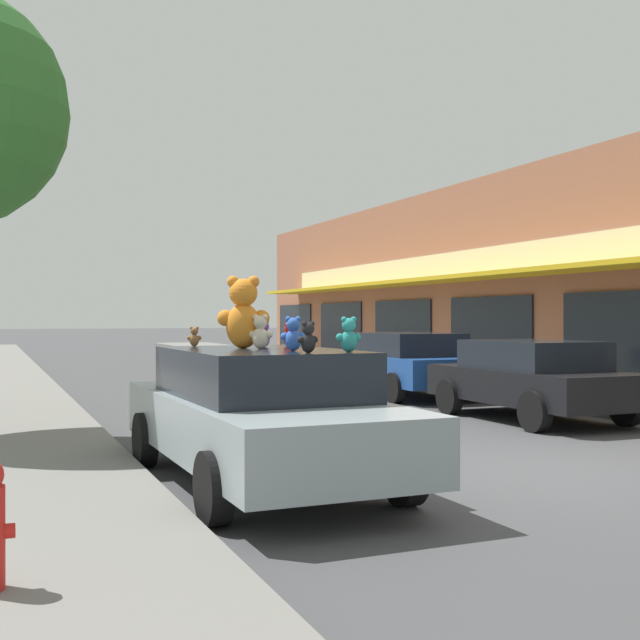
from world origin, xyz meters
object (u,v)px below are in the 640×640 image
(teddy_bear_purple, at_px, (264,334))
(teddy_bear_cream, at_px, (260,332))
(teddy_bear_teal, at_px, (349,335))
(teddy_bear_blue, at_px, (293,334))
(teddy_bear_black, at_px, (308,338))
(parked_car_far_right, at_px, (406,362))
(teddy_bear_yellow, at_px, (242,335))
(teddy_bear_brown, at_px, (194,337))
(plush_art_car, at_px, (260,412))
(teddy_bear_giant, at_px, (243,313))
(teddy_bear_red, at_px, (289,335))
(parked_car_far_center, at_px, (533,377))

(teddy_bear_purple, bearing_deg, teddy_bear_cream, 41.88)
(teddy_bear_teal, height_order, teddy_bear_blue, teddy_bear_blue)
(teddy_bear_black, height_order, parked_car_far_right, teddy_bear_black)
(teddy_bear_yellow, height_order, teddy_bear_brown, teddy_bear_yellow)
(plush_art_car, relative_size, teddy_bear_giant, 6.05)
(teddy_bear_red, bearing_deg, teddy_bear_blue, 42.92)
(teddy_bear_cream, distance_m, teddy_bear_red, 0.99)
(teddy_bear_black, bearing_deg, teddy_bear_red, -114.84)
(parked_car_far_center, height_order, parked_car_far_right, parked_car_far_right)
(teddy_bear_cream, distance_m, parked_car_far_center, 6.85)
(teddy_bear_black, bearing_deg, parked_car_far_center, -153.58)
(plush_art_car, relative_size, teddy_bear_blue, 13.71)
(teddy_bear_brown, height_order, parked_car_far_center, teddy_bear_brown)
(teddy_bear_brown, height_order, parked_car_far_right, teddy_bear_brown)
(teddy_bear_yellow, bearing_deg, teddy_bear_purple, 127.56)
(teddy_bear_purple, distance_m, teddy_bear_yellow, 0.46)
(parked_car_far_center, relative_size, parked_car_far_right, 0.96)
(teddy_bear_blue, bearing_deg, teddy_bear_black, 108.13)
(teddy_bear_cream, xyz_separation_m, teddy_bear_red, (0.61, 0.77, -0.05))
(teddy_bear_purple, distance_m, teddy_bear_red, 0.46)
(teddy_bear_teal, relative_size, teddy_bear_black, 1.14)
(teddy_bear_red, xyz_separation_m, parked_car_far_center, (5.40, 2.41, -0.83))
(plush_art_car, height_order, parked_car_far_right, plush_art_car)
(teddy_bear_yellow, distance_m, teddy_bear_red, 0.55)
(teddy_bear_cream, relative_size, teddy_bear_blue, 1.07)
(parked_car_far_center, bearing_deg, teddy_bear_blue, -146.87)
(teddy_bear_purple, distance_m, teddy_bear_brown, 0.87)
(plush_art_car, distance_m, teddy_bear_red, 1.35)
(teddy_bear_giant, distance_m, parked_car_far_center, 6.90)
(teddy_bear_giant, relative_size, teddy_bear_red, 2.89)
(parked_car_far_right, bearing_deg, teddy_bear_yellow, -131.08)
(teddy_bear_red, bearing_deg, teddy_bear_black, 46.48)
(teddy_bear_giant, height_order, teddy_bear_cream, teddy_bear_giant)
(teddy_bear_yellow, relative_size, parked_car_far_center, 0.07)
(teddy_bear_cream, xyz_separation_m, teddy_bear_brown, (-0.47, 1.07, -0.07))
(teddy_bear_red, relative_size, parked_car_far_right, 0.07)
(parked_car_far_center, bearing_deg, parked_car_far_right, 90.00)
(teddy_bear_teal, xyz_separation_m, teddy_bear_cream, (-0.53, 1.13, 0.01))
(teddy_bear_purple, distance_m, teddy_bear_blue, 1.19)
(teddy_bear_yellow, bearing_deg, plush_art_car, 104.85)
(teddy_bear_giant, xyz_separation_m, teddy_bear_teal, (0.66, -1.35, -0.22))
(teddy_bear_purple, relative_size, teddy_bear_brown, 1.31)
(teddy_bear_cream, bearing_deg, parked_car_far_right, -89.34)
(teddy_bear_giant, bearing_deg, teddy_bear_yellow, -85.59)
(teddy_bear_giant, bearing_deg, parked_car_far_right, -108.40)
(teddy_bear_teal, distance_m, teddy_bear_yellow, 2.15)
(teddy_bear_brown, bearing_deg, teddy_bear_purple, 152.90)
(teddy_bear_red, distance_m, parked_car_far_right, 8.86)
(teddy_bear_brown, bearing_deg, plush_art_car, 121.15)
(plush_art_car, relative_size, teddy_bear_teal, 13.88)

